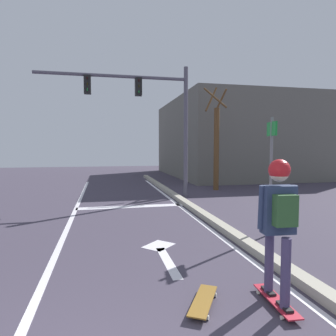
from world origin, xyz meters
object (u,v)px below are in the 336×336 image
at_px(skateboard, 276,300).
at_px(spare_skateboard, 203,301).
at_px(roadside_tree, 216,144).
at_px(street_sign_post, 271,159).
at_px(traffic_signal_mast, 146,104).
at_px(skater, 279,212).

bearing_deg(skateboard, spare_skateboard, 168.79).
relative_size(skateboard, roadside_tree, 0.19).
height_order(spare_skateboard, street_sign_post, street_sign_post).
xyz_separation_m(street_sign_post, roadside_tree, (1.42, 6.80, 0.43)).
bearing_deg(spare_skateboard, traffic_signal_mast, 86.87).
bearing_deg(skater, traffic_signal_mast, 93.15).
bearing_deg(street_sign_post, spare_skateboard, -133.62).
distance_m(spare_skateboard, roadside_tree, 10.26).
xyz_separation_m(skater, spare_skateboard, (-0.86, 0.19, -1.08)).
relative_size(street_sign_post, roadside_tree, 0.55).
distance_m(skateboard, spare_skateboard, 0.88).
xyz_separation_m(skateboard, street_sign_post, (1.53, 2.68, 1.59)).
xyz_separation_m(traffic_signal_mast, roadside_tree, (3.38, 1.55, -1.42)).
distance_m(skater, roadside_tree, 9.99).
distance_m(skater, street_sign_post, 3.14).
height_order(spare_skateboard, roadside_tree, roadside_tree).
relative_size(skater, street_sign_post, 0.66).
xyz_separation_m(spare_skateboard, traffic_signal_mast, (0.43, 7.77, 3.43)).
bearing_deg(roadside_tree, spare_skateboard, -112.24).
bearing_deg(roadside_tree, street_sign_post, -101.75).
height_order(skateboard, spare_skateboard, spare_skateboard).
bearing_deg(spare_skateboard, street_sign_post, 46.38).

